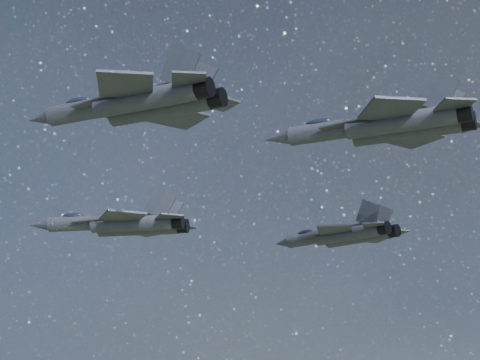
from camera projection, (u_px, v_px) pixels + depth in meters
The scene contains 4 objects.
jet_lead at pixel (122, 224), 77.04m from camera, with size 18.02×11.97×4.58m.
jet_left at pixel (343, 235), 78.79m from camera, with size 16.39×11.28×4.11m.
jet_right at pixel (137, 103), 54.02m from camera, with size 17.53×12.27×4.42m.
jet_slot at pixel (386, 125), 62.75m from camera, with size 19.39×13.54×4.88m.
Camera 1 is at (37.27, -53.79, 133.48)m, focal length 55.00 mm.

